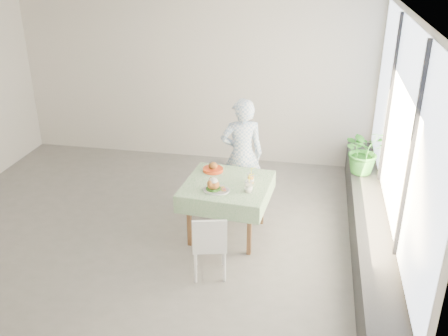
% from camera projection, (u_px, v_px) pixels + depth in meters
% --- Properties ---
extents(floor, '(6.00, 6.00, 0.00)m').
position_uv_depth(floor, '(152.00, 227.00, 6.69)').
color(floor, '#5D5B58').
rests_on(floor, ground).
extents(ceiling, '(6.00, 6.00, 0.00)m').
position_uv_depth(ceiling, '(137.00, 10.00, 5.53)').
color(ceiling, white).
rests_on(ceiling, ground).
extents(wall_back, '(6.00, 0.02, 2.80)m').
position_uv_depth(wall_back, '(194.00, 79.00, 8.34)').
color(wall_back, beige).
rests_on(wall_back, ground).
extents(wall_front, '(6.00, 0.02, 2.80)m').
position_uv_depth(wall_front, '(39.00, 237.00, 3.87)').
color(wall_front, beige).
rests_on(wall_front, ground).
extents(wall_right, '(0.02, 5.00, 2.80)m').
position_uv_depth(wall_right, '(400.00, 146.00, 5.60)').
color(wall_right, beige).
rests_on(wall_right, ground).
extents(window_pane, '(0.01, 4.80, 2.18)m').
position_uv_depth(window_pane, '(400.00, 125.00, 5.50)').
color(window_pane, '#D1E0F9').
rests_on(window_pane, ground).
extents(window_ledge, '(0.40, 4.80, 0.50)m').
position_uv_depth(window_ledge, '(369.00, 232.00, 6.11)').
color(window_ledge, black).
rests_on(window_ledge, ground).
extents(cafe_table, '(1.12, 1.12, 0.74)m').
position_uv_depth(cafe_table, '(227.00, 203.00, 6.35)').
color(cafe_table, brown).
rests_on(cafe_table, ground).
extents(chair_far, '(0.46, 0.46, 0.81)m').
position_uv_depth(chair_far, '(245.00, 194.00, 7.02)').
color(chair_far, white).
rests_on(chair_far, ground).
extents(chair_near, '(0.45, 0.45, 0.80)m').
position_uv_depth(chair_near, '(210.00, 256.00, 5.65)').
color(chair_near, white).
rests_on(chair_near, ground).
extents(diner, '(0.68, 0.54, 1.62)m').
position_uv_depth(diner, '(242.00, 155.00, 6.87)').
color(diner, '#7EA0CA').
rests_on(diner, ground).
extents(main_dish, '(0.33, 0.33, 0.17)m').
position_uv_depth(main_dish, '(215.00, 187.00, 6.02)').
color(main_dish, white).
rests_on(main_dish, cafe_table).
extents(juice_cup_orange, '(0.09, 0.09, 0.26)m').
position_uv_depth(juice_cup_orange, '(251.00, 179.00, 6.20)').
color(juice_cup_orange, white).
rests_on(juice_cup_orange, cafe_table).
extents(juice_cup_lemonade, '(0.10, 0.10, 0.28)m').
position_uv_depth(juice_cup_lemonade, '(249.00, 187.00, 5.98)').
color(juice_cup_lemonade, white).
rests_on(juice_cup_lemonade, cafe_table).
extents(second_dish, '(0.27, 0.27, 0.13)m').
position_uv_depth(second_dish, '(213.00, 168.00, 6.54)').
color(second_dish, red).
rests_on(second_dish, cafe_table).
extents(potted_plant, '(0.77, 0.73, 0.67)m').
position_uv_depth(potted_plant, '(364.00, 150.00, 6.96)').
color(potted_plant, '#276E24').
rests_on(potted_plant, window_ledge).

